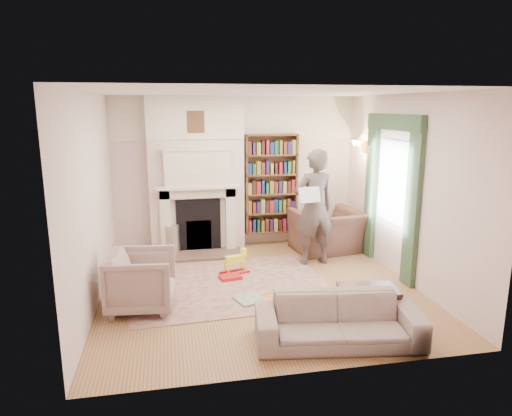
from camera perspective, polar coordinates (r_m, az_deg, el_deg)
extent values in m
plane|color=brown|center=(6.83, 0.40, -9.91)|extent=(4.50, 4.50, 0.00)
plane|color=white|center=(6.31, 0.44, 14.27)|extent=(4.50, 4.50, 0.00)
plane|color=silver|center=(8.61, -2.52, 4.48)|extent=(4.50, 0.00, 4.50)
plane|color=silver|center=(4.30, 6.32, -3.89)|extent=(4.50, 0.00, 4.50)
plane|color=silver|center=(6.39, -19.79, 0.87)|extent=(0.00, 4.50, 4.50)
plane|color=silver|center=(7.21, 18.26, 2.25)|extent=(0.00, 4.50, 4.50)
cube|color=silver|center=(8.37, -7.45, 4.14)|extent=(1.70, 0.35, 2.80)
cube|color=silver|center=(8.11, -7.28, 2.60)|extent=(1.47, 0.24, 0.05)
cube|color=black|center=(8.35, -7.19, -2.17)|extent=(0.80, 0.06, 0.96)
cube|color=silver|center=(8.08, -7.36, 4.96)|extent=(1.15, 0.18, 0.62)
cube|color=brown|center=(8.64, 1.89, 3.00)|extent=(1.00, 0.24, 1.85)
cube|color=silver|center=(7.54, 16.73, 3.17)|extent=(0.02, 0.90, 1.30)
cube|color=#2C442E|center=(6.96, 18.97, 0.18)|extent=(0.07, 0.32, 2.40)
cube|color=#2C442E|center=(8.18, 14.16, 2.26)|extent=(0.07, 0.32, 2.40)
cube|color=#2C442E|center=(7.43, 16.87, 10.26)|extent=(0.09, 1.70, 0.24)
cube|color=#B8AA8B|center=(6.93, -3.40, -9.56)|extent=(3.00, 2.38, 0.01)
imported|color=#452424|center=(8.46, 8.81, -2.87)|extent=(1.30, 1.18, 0.76)
imported|color=#BAAB99|center=(6.22, -14.09, -8.80)|extent=(0.93, 0.91, 0.77)
imported|color=#B2A992|center=(5.34, 10.26, -13.65)|extent=(1.93, 0.98, 0.54)
imported|color=#4E423F|center=(7.63, 7.28, 0.06)|extent=(0.78, 0.58, 1.95)
cube|color=silver|center=(7.34, 6.71, 1.65)|extent=(0.38, 0.16, 0.25)
cylinder|color=#B2B5BA|center=(8.31, -10.35, -3.98)|extent=(0.32, 0.32, 0.55)
cube|color=#EBE152|center=(6.39, -0.79, -11.31)|extent=(0.47, 0.47, 0.03)
cube|color=red|center=(7.12, -3.22, -8.65)|extent=(0.36, 0.27, 0.05)
cube|color=red|center=(6.57, 4.29, -10.71)|extent=(0.30, 0.27, 0.02)
cube|color=red|center=(6.41, 1.48, -11.29)|extent=(0.29, 0.26, 0.02)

